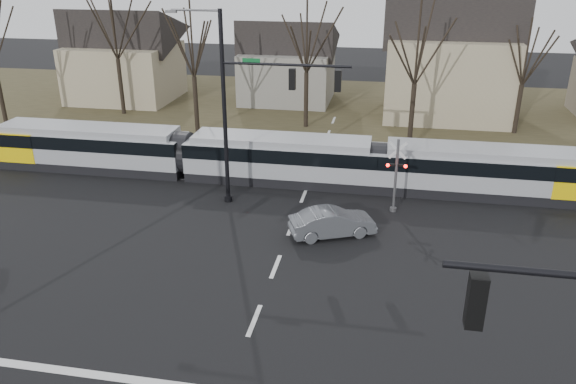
# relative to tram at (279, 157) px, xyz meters

# --- Properties ---
(ground) EXTENTS (140.00, 140.00, 0.00)m
(ground) POSITION_rel_tram_xyz_m (1.85, -16.00, -1.51)
(ground) COLOR black
(grass_verge) EXTENTS (140.00, 28.00, 0.01)m
(grass_verge) POSITION_rel_tram_xyz_m (1.85, 16.00, -1.50)
(grass_verge) COLOR #38331E
(grass_verge) RESTS_ON ground
(lane_dashes) EXTENTS (0.18, 30.00, 0.01)m
(lane_dashes) POSITION_rel_tram_xyz_m (1.85, -0.00, -1.50)
(lane_dashes) COLOR silver
(lane_dashes) RESTS_ON ground
(rail_pair) EXTENTS (90.00, 1.52, 0.06)m
(rail_pair) POSITION_rel_tram_xyz_m (1.85, -0.20, -1.48)
(rail_pair) COLOR #59595E
(rail_pair) RESTS_ON ground
(tram) EXTENTS (36.47, 2.71, 2.76)m
(tram) POSITION_rel_tram_xyz_m (0.00, 0.00, 0.00)
(tram) COLOR gray
(tram) RESTS_ON ground
(sedan) EXTENTS (4.47, 5.19, 1.36)m
(sedan) POSITION_rel_tram_xyz_m (3.96, -6.57, -0.82)
(sedan) COLOR #55585D
(sedan) RESTS_ON ground
(signal_pole_far) EXTENTS (9.28, 0.44, 10.20)m
(signal_pole_far) POSITION_rel_tram_xyz_m (-0.55, -3.50, 4.19)
(signal_pole_far) COLOR black
(signal_pole_far) RESTS_ON ground
(rail_crossing_signal) EXTENTS (1.08, 0.36, 4.00)m
(rail_crossing_signal) POSITION_rel_tram_xyz_m (6.85, -3.21, 0.38)
(rail_crossing_signal) COLOR #59595B
(rail_crossing_signal) RESTS_ON ground
(tree_row) EXTENTS (59.20, 7.20, 10.00)m
(tree_row) POSITION_rel_tram_xyz_m (3.85, 10.00, 3.49)
(tree_row) COLOR black
(tree_row) RESTS_ON ground
(house_a) EXTENTS (9.72, 8.64, 8.60)m
(house_a) POSITION_rel_tram_xyz_m (-18.15, 18.00, 2.96)
(house_a) COLOR gray
(house_a) RESTS_ON ground
(house_b) EXTENTS (8.64, 7.56, 7.65)m
(house_b) POSITION_rel_tram_xyz_m (-3.15, 20.00, 2.46)
(house_b) COLOR slate
(house_b) RESTS_ON ground
(house_c) EXTENTS (10.80, 8.64, 10.10)m
(house_c) POSITION_rel_tram_xyz_m (10.85, 17.00, 3.73)
(house_c) COLOR gray
(house_c) RESTS_ON ground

